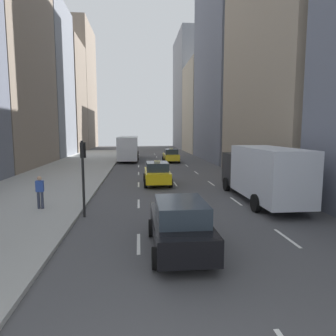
% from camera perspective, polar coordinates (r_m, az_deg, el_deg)
% --- Properties ---
extents(sidewalk_left, '(8.00, 66.00, 0.15)m').
position_cam_1_polar(sidewalk_left, '(30.47, -18.52, -0.78)').
color(sidewalk_left, '#9E9E99').
rests_on(sidewalk_left, ground).
extents(lane_markings, '(5.72, 56.00, 0.01)m').
position_cam_1_polar(lane_markings, '(25.89, 0.59, -1.89)').
color(lane_markings, white).
rests_on(lane_markings, ground).
extents(building_row_left, '(6.00, 78.18, 28.39)m').
position_cam_1_polar(building_row_left, '(46.12, -24.10, 17.41)').
color(building_row_left, gray).
rests_on(building_row_left, ground).
extents(building_row_right, '(6.00, 76.21, 37.10)m').
position_cam_1_polar(building_row_right, '(43.82, 11.47, 20.98)').
color(building_row_right, slate).
rests_on(building_row_right, ground).
extents(taxi_lead, '(2.02, 4.40, 1.87)m').
position_cam_1_polar(taxi_lead, '(38.91, 0.56, 2.41)').
color(taxi_lead, yellow).
rests_on(taxi_lead, ground).
extents(taxi_second, '(2.02, 4.40, 1.87)m').
position_cam_1_polar(taxi_second, '(22.59, -2.10, -0.97)').
color(taxi_second, yellow).
rests_on(taxi_second, ground).
extents(sedan_black_near, '(2.02, 4.50, 1.77)m').
position_cam_1_polar(sedan_black_near, '(10.27, 2.29, -10.74)').
color(sedan_black_near, black).
rests_on(sedan_black_near, ground).
extents(city_bus, '(2.80, 11.61, 3.25)m').
position_cam_1_polar(city_bus, '(42.37, -7.56, 3.96)').
color(city_bus, silver).
rests_on(city_bus, ground).
extents(box_truck, '(2.58, 8.40, 3.15)m').
position_cam_1_polar(box_truck, '(17.86, 17.38, -0.74)').
color(box_truck, '#262628').
rests_on(box_truck, ground).
extents(pedestrian_far_walking, '(0.36, 0.22, 1.65)m').
position_cam_1_polar(pedestrian_far_walking, '(16.35, -23.21, -3.97)').
color(pedestrian_far_walking, '#383D51').
rests_on(pedestrian_far_walking, sidewalk_left).
extents(traffic_light_pole, '(0.24, 0.42, 3.60)m').
position_cam_1_polar(traffic_light_pole, '(14.50, -15.87, 0.36)').
color(traffic_light_pole, black).
rests_on(traffic_light_pole, ground).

